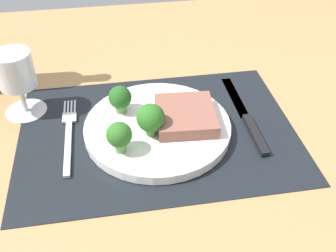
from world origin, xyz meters
The scene contains 10 objects.
ground_plane centered at (0.00, 0.00, -1.50)cm, with size 140.00×110.00×3.00cm, color tan.
placemat centered at (0.00, 0.00, 0.15)cm, with size 46.09×32.47×0.30cm, color black.
plate centered at (0.00, 0.00, 1.10)cm, with size 24.42×24.42×1.60cm, color white.
steak centered at (4.75, 0.19, 3.02)cm, with size 9.58×10.42×2.24cm, color #8C5647.
broccoli_near_fork centered at (-1.34, -2.35, 5.05)cm, with size 4.53×4.53×5.52cm.
broccoli_near_steak centered at (-6.46, -5.55, 4.94)cm, with size 3.91×3.91×5.16cm.
broccoli_front_edge centered at (-5.68, 4.40, 4.67)cm, with size 3.93×3.93×4.89cm.
fork centered at (-14.75, 1.42, 0.55)cm, with size 2.40×19.20×0.50cm.
knife centered at (15.84, 0.53, 0.60)cm, with size 1.80×23.00×0.80cm.
wine_glass centered at (-22.54, 9.64, 7.81)cm, with size 7.27×7.27×11.83cm.
Camera 1 is at (-6.44, -50.34, 43.32)cm, focal length 42.20 mm.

